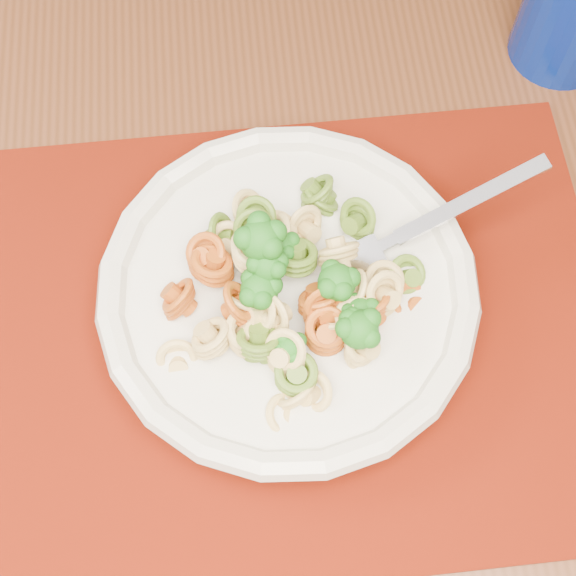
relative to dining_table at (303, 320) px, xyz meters
name	(u,v)px	position (x,y,z in m)	size (l,w,h in m)	color
dining_table	(303,320)	(0.00, 0.00, 0.00)	(1.80, 1.51, 0.77)	#502A16
placemat	(298,329)	(-0.03, -0.04, 0.10)	(0.45, 0.35, 0.00)	#5A0F03
pasta_bowl	(288,294)	(-0.03, -0.02, 0.13)	(0.26, 0.26, 0.05)	beige
pasta_broccoli_heap	(288,284)	(-0.03, -0.02, 0.14)	(0.22, 0.22, 0.06)	#DDB86D
fork	(363,255)	(0.03, -0.03, 0.14)	(0.19, 0.02, 0.01)	silver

